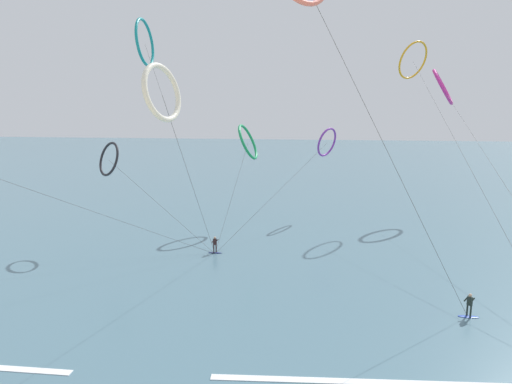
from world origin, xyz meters
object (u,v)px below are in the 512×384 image
kite_amber (413,60)px  kite_teal (145,43)px  kite_ivory (162,93)px  kite_emerald (248,142)px  kite_charcoal (109,159)px  kite_violet (327,142)px  surfer_cobalt (469,307)px  kite_magenta (443,87)px  surfer_navy (215,246)px

kite_amber → kite_teal: kite_teal is taller
kite_ivory → kite_emerald: size_ratio=1.32×
kite_charcoal → kite_violet: kite_violet is taller
surfer_cobalt → kite_magenta: bearing=-44.3°
surfer_cobalt → kite_ivory: size_ratio=0.09×
kite_violet → kite_amber: (10.84, 2.82, 10.54)m
surfer_cobalt → kite_violet: bearing=-16.6°
surfer_cobalt → kite_violet: 32.25m
surfer_cobalt → kite_emerald: size_ratio=0.12×
surfer_cobalt → kite_teal: 40.18m
surfer_navy → kite_emerald: bearing=35.8°
kite_amber → kite_ivory: bearing=20.1°
kite_amber → kite_teal: 33.95m
surfer_cobalt → kite_magenta: kite_magenta is taller
kite_ivory → kite_emerald: (0.04, 28.93, -4.74)m
kite_teal → kite_magenta: 39.84m
surfer_navy → kite_teal: 23.37m
surfer_navy → kite_ivory: size_ratio=0.09×
surfer_navy → kite_magenta: size_ratio=0.03×
kite_ivory → kite_amber: size_ratio=0.45×
surfer_cobalt → kite_ivory: kite_ivory is taller
kite_violet → kite_amber: kite_amber is taller
kite_emerald → kite_magenta: bearing=-57.7°
kite_amber → kite_magenta: size_ratio=0.85×
kite_amber → kite_charcoal: bearing=-11.7°
kite_ivory → kite_emerald: kite_ivory is taller
surfer_navy → kite_charcoal: size_ratio=0.13×
surfer_cobalt → surfer_navy: size_ratio=1.00×
surfer_cobalt → kite_charcoal: bearing=33.2°
kite_amber → kite_violet: bearing=-27.3°
kite_emerald → kite_charcoal: bearing=133.9°
surfer_navy → kite_emerald: size_ratio=0.12×
kite_emerald → kite_magenta: size_ratio=0.29×
surfer_navy → surfer_cobalt: bearing=-76.0°
kite_violet → kite_ivory: bearing=18.3°
kite_emerald → kite_ivory: bearing=-174.3°
kite_violet → kite_teal: bearing=-26.5°
kite_emerald → kite_teal: bearing=122.0°
kite_ivory → kite_magenta: 48.47m
kite_teal → kite_magenta: size_ratio=0.48×
kite_charcoal → kite_emerald: size_ratio=0.94×
kite_teal → kite_emerald: size_ratio=1.67×
kite_charcoal → kite_magenta: kite_magenta is taller
kite_charcoal → surfer_navy: bearing=29.1°
kite_teal → surfer_navy: bearing=-128.6°
kite_ivory → kite_charcoal: 23.55m
kite_charcoal → kite_teal: (2.45, 4.97, 12.19)m
kite_charcoal → kite_emerald: 16.44m
surfer_cobalt → kite_emerald: (-19.17, 22.99, 9.46)m
surfer_cobalt → kite_violet: (-9.71, 29.39, 9.07)m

